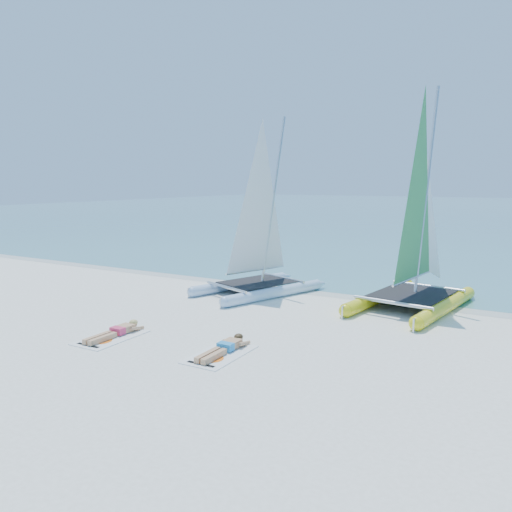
{
  "coord_description": "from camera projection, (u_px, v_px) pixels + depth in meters",
  "views": [
    {
      "loc": [
        6.41,
        -10.95,
        3.94
      ],
      "look_at": [
        -0.5,
        1.2,
        1.84
      ],
      "focal_mm": 35.0,
      "sensor_mm": 36.0,
      "label": 1
    }
  ],
  "objects": [
    {
      "name": "sea",
      "position": [
        485.0,
        210.0,
        67.3
      ],
      "size": [
        140.0,
        115.0,
        0.01
      ],
      "primitive_type": "cube",
      "color": "#68AEAD",
      "rests_on": "ground"
    },
    {
      "name": "towel_b",
      "position": [
        220.0,
        354.0,
        11.43
      ],
      "size": [
        1.0,
        1.85,
        0.02
      ],
      "primitive_type": "cube",
      "color": "white",
      "rests_on": "ground"
    },
    {
      "name": "towel_a",
      "position": [
        111.0,
        337.0,
        12.66
      ],
      "size": [
        1.0,
        1.85,
        0.02
      ],
      "primitive_type": "cube",
      "color": "white",
      "rests_on": "ground"
    },
    {
      "name": "sunbather_a",
      "position": [
        117.0,
        331.0,
        12.81
      ],
      "size": [
        0.37,
        1.73,
        0.26
      ],
      "color": "tan",
      "rests_on": "towel_a"
    },
    {
      "name": "ground",
      "position": [
        250.0,
        332.0,
        13.13
      ],
      "size": [
        140.0,
        140.0,
        0.0
      ],
      "primitive_type": "plane",
      "color": "white",
      "rests_on": "ground"
    },
    {
      "name": "catamaran_blue",
      "position": [
        259.0,
        239.0,
        17.48
      ],
      "size": [
        3.76,
        5.19,
        6.41
      ],
      "rotation": [
        0.0,
        0.0,
        -0.36
      ],
      "color": "#BDD6F8",
      "rests_on": "ground"
    },
    {
      "name": "catamaran_yellow",
      "position": [
        421.0,
        235.0,
        15.77
      ],
      "size": [
        3.29,
        5.77,
        7.17
      ],
      "rotation": [
        0.0,
        0.0,
        -0.16
      ],
      "color": "#F4F319",
      "rests_on": "ground"
    },
    {
      "name": "wet_sand_strip",
      "position": [
        327.0,
        292.0,
        17.86
      ],
      "size": [
        140.0,
        1.4,
        0.01
      ],
      "primitive_type": "cube",
      "color": "beige",
      "rests_on": "ground"
    },
    {
      "name": "sunbather_b",
      "position": [
        225.0,
        347.0,
        11.58
      ],
      "size": [
        0.37,
        1.73,
        0.26
      ],
      "color": "tan",
      "rests_on": "towel_b"
    }
  ]
}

